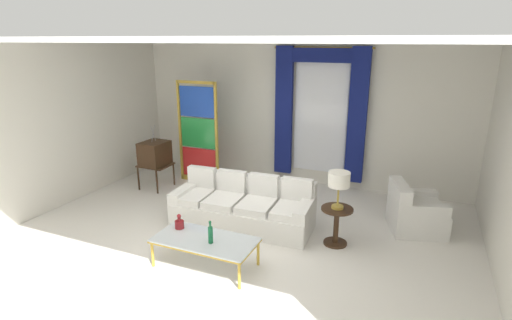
% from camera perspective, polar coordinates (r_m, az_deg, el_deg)
% --- Properties ---
extents(ground_plane, '(16.00, 16.00, 0.00)m').
position_cam_1_polar(ground_plane, '(6.42, -2.98, -11.22)').
color(ground_plane, white).
extents(wall_rear, '(8.00, 0.12, 3.00)m').
position_cam_1_polar(wall_rear, '(8.64, 5.90, 6.67)').
color(wall_rear, white).
rests_on(wall_rear, ground).
extents(wall_left, '(0.12, 7.00, 3.00)m').
position_cam_1_polar(wall_left, '(8.53, -23.98, 5.16)').
color(wall_left, white).
rests_on(wall_left, ground).
extents(ceiling_slab, '(8.00, 7.60, 0.04)m').
position_cam_1_polar(ceiling_slab, '(6.39, -0.11, 16.88)').
color(ceiling_slab, white).
extents(curtained_window, '(2.00, 0.17, 2.70)m').
position_cam_1_polar(curtained_window, '(8.30, 9.13, 7.81)').
color(curtained_window, white).
rests_on(curtained_window, ground).
extents(couch_white_long, '(2.38, 1.04, 0.86)m').
position_cam_1_polar(couch_white_long, '(6.79, -1.71, -6.70)').
color(couch_white_long, white).
rests_on(couch_white_long, ground).
extents(coffee_table, '(1.40, 0.69, 0.41)m').
position_cam_1_polar(coffee_table, '(5.60, -7.31, -11.44)').
color(coffee_table, silver).
rests_on(coffee_table, ground).
extents(bottle_blue_decanter, '(0.06, 0.06, 0.32)m').
position_cam_1_polar(bottle_blue_decanter, '(5.42, -6.53, -10.46)').
color(bottle_blue_decanter, '#196B3D').
rests_on(bottle_blue_decanter, coffee_table).
extents(bottle_crystal_tall, '(0.13, 0.13, 0.22)m').
position_cam_1_polar(bottle_crystal_tall, '(5.90, -10.90, -8.91)').
color(bottle_crystal_tall, maroon).
rests_on(bottle_crystal_tall, coffee_table).
extents(vintage_tv, '(0.62, 0.61, 1.35)m').
position_cam_1_polar(vintage_tv, '(8.54, -14.29, 0.78)').
color(vintage_tv, '#382314').
rests_on(vintage_tv, ground).
extents(armchair_white, '(1.02, 1.01, 0.80)m').
position_cam_1_polar(armchair_white, '(7.07, 21.59, -7.10)').
color(armchair_white, white).
rests_on(armchair_white, ground).
extents(stained_glass_divider, '(0.95, 0.05, 2.20)m').
position_cam_1_polar(stained_glass_divider, '(8.64, -8.28, 3.58)').
color(stained_glass_divider, gold).
rests_on(stained_glass_divider, ground).
extents(peacock_figurine, '(0.44, 0.60, 0.50)m').
position_cam_1_polar(peacock_figurine, '(8.31, -6.16, -2.92)').
color(peacock_figurine, beige).
rests_on(peacock_figurine, ground).
extents(round_side_table, '(0.48, 0.48, 0.59)m').
position_cam_1_polar(round_side_table, '(6.24, 11.42, -8.78)').
color(round_side_table, '#382314').
rests_on(round_side_table, ground).
extents(table_lamp_brass, '(0.32, 0.32, 0.57)m').
position_cam_1_polar(table_lamp_brass, '(5.98, 11.79, -2.95)').
color(table_lamp_brass, '#B29338').
rests_on(table_lamp_brass, round_side_table).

